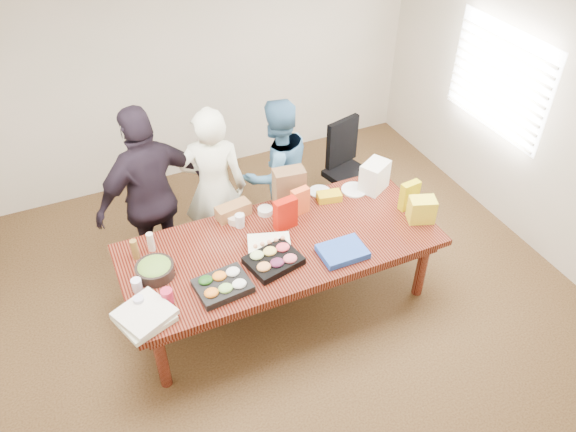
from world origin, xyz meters
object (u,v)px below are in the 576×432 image
sheet_cake (269,246)px  salad_bowl (155,270)px  conference_table (281,273)px  person_center (214,188)px  person_right (277,173)px  office_chair (349,171)px

sheet_cake → salad_bowl: (-0.98, 0.09, 0.02)m
conference_table → salad_bowl: 1.18m
conference_table → person_center: person_center is taller
person_right → sheet_cake: 1.09m
conference_table → person_center: bearing=110.3°
sheet_cake → conference_table: bearing=32.4°
salad_bowl → conference_table: bearing=-3.2°
conference_table → person_right: bearing=68.3°
person_right → sheet_cake: (-0.49, -0.97, -0.02)m
person_center → sheet_cake: bearing=122.6°
conference_table → sheet_cake: size_ratio=7.61×
person_center → salad_bowl: 1.12m
office_chair → person_right: size_ratio=0.63×
person_right → office_chair: bearing=176.2°
person_center → office_chair: bearing=-154.0°
conference_table → salad_bowl: salad_bowl is taller
conference_table → person_center: size_ratio=1.62×
person_right → conference_table: bearing=59.4°
conference_table → person_right: person_right is taller
office_chair → sheet_cake: office_chair is taller
salad_bowl → person_right: bearing=30.7°
person_center → person_right: size_ratio=1.08×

